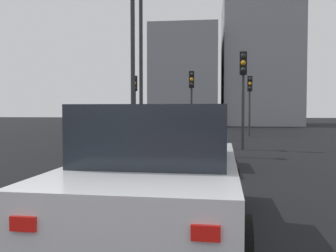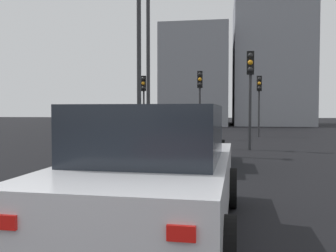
{
  "view_description": "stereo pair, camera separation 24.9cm",
  "coord_description": "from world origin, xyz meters",
  "px_view_note": "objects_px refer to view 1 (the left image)",
  "views": [
    {
      "loc": [
        -0.86,
        -0.86,
        1.57
      ],
      "look_at": [
        6.18,
        -0.02,
        1.27
      ],
      "focal_mm": 39.01,
      "sensor_mm": 36.0,
      "label": 1
    },
    {
      "loc": [
        -0.82,
        -1.11,
        1.57
      ],
      "look_at": [
        6.18,
        -0.02,
        1.27
      ],
      "focal_mm": 39.01,
      "sensor_mm": 36.0,
      "label": 2
    }
  ],
  "objects_px": {
    "car_white_second": "(162,172)",
    "street_lamp_kerbside": "(141,39)",
    "traffic_light_far_left": "(192,90)",
    "traffic_light_far_right": "(250,93)",
    "traffic_light_near_left": "(243,79)",
    "street_lamp_far": "(133,39)",
    "traffic_light_near_right": "(135,93)",
    "car_teal_lead": "(183,140)"
  },
  "relations": [
    {
      "from": "car_teal_lead",
      "to": "traffic_light_near_right",
      "type": "xyz_separation_m",
      "value": [
        10.69,
        3.68,
        1.88
      ]
    },
    {
      "from": "traffic_light_near_left",
      "to": "street_lamp_far",
      "type": "height_order",
      "value": "street_lamp_far"
    },
    {
      "from": "traffic_light_near_right",
      "to": "street_lamp_kerbside",
      "type": "height_order",
      "value": "street_lamp_kerbside"
    },
    {
      "from": "traffic_light_near_right",
      "to": "traffic_light_far_right",
      "type": "height_order",
      "value": "traffic_light_far_right"
    },
    {
      "from": "car_teal_lead",
      "to": "street_lamp_kerbside",
      "type": "relative_size",
      "value": 0.51
    },
    {
      "from": "car_white_second",
      "to": "street_lamp_far",
      "type": "bearing_deg",
      "value": 16.55
    },
    {
      "from": "car_teal_lead",
      "to": "traffic_light_far_right",
      "type": "xyz_separation_m",
      "value": [
        11.83,
        -3.09,
        1.89
      ]
    },
    {
      "from": "car_teal_lead",
      "to": "street_lamp_kerbside",
      "type": "xyz_separation_m",
      "value": [
        5.24,
        2.24,
        3.95
      ]
    },
    {
      "from": "traffic_light_far_left",
      "to": "street_lamp_kerbside",
      "type": "xyz_separation_m",
      "value": [
        -4.09,
        1.98,
        2.01
      ]
    },
    {
      "from": "car_white_second",
      "to": "traffic_light_far_right",
      "type": "relative_size",
      "value": 1.22
    },
    {
      "from": "traffic_light_far_left",
      "to": "street_lamp_kerbside",
      "type": "height_order",
      "value": "street_lamp_kerbside"
    },
    {
      "from": "car_white_second",
      "to": "traffic_light_far_right",
      "type": "bearing_deg",
      "value": -7.37
    },
    {
      "from": "traffic_light_near_left",
      "to": "traffic_light_near_right",
      "type": "xyz_separation_m",
      "value": [
        6.46,
        5.74,
        -0.19
      ]
    },
    {
      "from": "traffic_light_far_left",
      "to": "street_lamp_kerbside",
      "type": "relative_size",
      "value": 0.46
    },
    {
      "from": "street_lamp_kerbside",
      "to": "street_lamp_far",
      "type": "distance_m",
      "value": 2.58
    },
    {
      "from": "traffic_light_far_right",
      "to": "street_lamp_kerbside",
      "type": "distance_m",
      "value": 8.72
    },
    {
      "from": "street_lamp_far",
      "to": "traffic_light_near_left",
      "type": "bearing_deg",
      "value": -69.64
    },
    {
      "from": "car_teal_lead",
      "to": "traffic_light_far_left",
      "type": "relative_size",
      "value": 1.11
    },
    {
      "from": "traffic_light_near_right",
      "to": "traffic_light_far_left",
      "type": "height_order",
      "value": "traffic_light_far_left"
    },
    {
      "from": "traffic_light_far_left",
      "to": "traffic_light_far_right",
      "type": "relative_size",
      "value": 1.02
    },
    {
      "from": "car_white_second",
      "to": "car_teal_lead",
      "type": "bearing_deg",
      "value": 3.84
    },
    {
      "from": "car_teal_lead",
      "to": "street_lamp_kerbside",
      "type": "bearing_deg",
      "value": 24.33
    },
    {
      "from": "street_lamp_far",
      "to": "car_white_second",
      "type": "bearing_deg",
      "value": -165.35
    },
    {
      "from": "traffic_light_near_left",
      "to": "street_lamp_far",
      "type": "distance_m",
      "value": 4.6
    },
    {
      "from": "traffic_light_near_right",
      "to": "traffic_light_far_right",
      "type": "relative_size",
      "value": 1.0
    },
    {
      "from": "car_white_second",
      "to": "street_lamp_kerbside",
      "type": "distance_m",
      "value": 12.04
    },
    {
      "from": "car_teal_lead",
      "to": "traffic_light_near_right",
      "type": "distance_m",
      "value": 11.46
    },
    {
      "from": "traffic_light_near_left",
      "to": "traffic_light_near_right",
      "type": "height_order",
      "value": "traffic_light_near_left"
    },
    {
      "from": "traffic_light_far_left",
      "to": "traffic_light_far_right",
      "type": "xyz_separation_m",
      "value": [
        2.51,
        -3.35,
        -0.05
      ]
    },
    {
      "from": "car_teal_lead",
      "to": "street_lamp_far",
      "type": "distance_m",
      "value": 4.85
    },
    {
      "from": "street_lamp_kerbside",
      "to": "traffic_light_far_right",
      "type": "bearing_deg",
      "value": -38.96
    },
    {
      "from": "traffic_light_near_left",
      "to": "street_lamp_kerbside",
      "type": "bearing_deg",
      "value": -96.78
    },
    {
      "from": "street_lamp_kerbside",
      "to": "street_lamp_far",
      "type": "xyz_separation_m",
      "value": [
        -2.53,
        -0.19,
        -0.49
      ]
    },
    {
      "from": "car_teal_lead",
      "to": "traffic_light_near_left",
      "type": "relative_size",
      "value": 1.06
    },
    {
      "from": "car_teal_lead",
      "to": "traffic_light_far_left",
      "type": "xyz_separation_m",
      "value": [
        9.33,
        0.26,
        1.94
      ]
    },
    {
      "from": "traffic_light_near_right",
      "to": "traffic_light_far_left",
      "type": "xyz_separation_m",
      "value": [
        -1.37,
        -3.42,
        0.05
      ]
    },
    {
      "from": "car_white_second",
      "to": "street_lamp_kerbside",
      "type": "relative_size",
      "value": 0.55
    },
    {
      "from": "street_lamp_far",
      "to": "traffic_light_far_left",
      "type": "bearing_deg",
      "value": -15.15
    },
    {
      "from": "car_teal_lead",
      "to": "traffic_light_near_left",
      "type": "bearing_deg",
      "value": -24.73
    },
    {
      "from": "car_teal_lead",
      "to": "street_lamp_far",
      "type": "height_order",
      "value": "street_lamp_far"
    },
    {
      "from": "street_lamp_far",
      "to": "traffic_light_near_right",
      "type": "bearing_deg",
      "value": 11.53
    },
    {
      "from": "traffic_light_far_left",
      "to": "traffic_light_far_right",
      "type": "height_order",
      "value": "traffic_light_far_left"
    }
  ]
}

